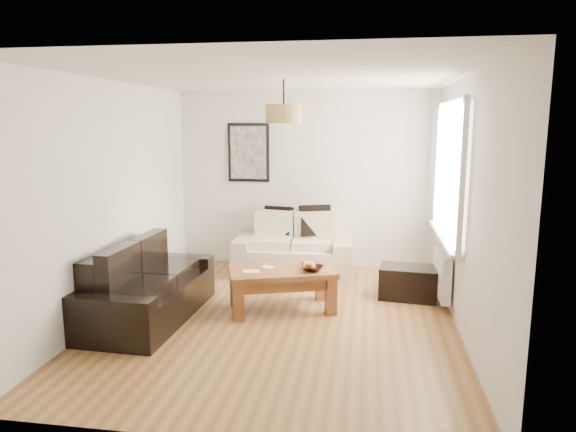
% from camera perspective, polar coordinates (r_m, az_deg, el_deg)
% --- Properties ---
extents(floor, '(4.50, 4.50, 0.00)m').
position_cam_1_polar(floor, '(5.80, -0.94, -11.32)').
color(floor, brown).
rests_on(floor, ground).
extents(ceiling, '(3.80, 4.50, 0.00)m').
position_cam_1_polar(ceiling, '(5.42, -1.02, 15.19)').
color(ceiling, white).
rests_on(ceiling, floor).
extents(wall_back, '(3.80, 0.04, 2.60)m').
position_cam_1_polar(wall_back, '(7.67, 1.92, 4.01)').
color(wall_back, silver).
rests_on(wall_back, floor).
extents(wall_front, '(3.80, 0.04, 2.60)m').
position_cam_1_polar(wall_front, '(3.31, -7.70, -4.42)').
color(wall_front, silver).
rests_on(wall_front, floor).
extents(wall_left, '(0.04, 4.50, 2.60)m').
position_cam_1_polar(wall_left, '(6.08, -18.92, 1.82)').
color(wall_left, silver).
rests_on(wall_left, floor).
extents(wall_right, '(0.04, 4.50, 2.60)m').
position_cam_1_polar(wall_right, '(5.47, 19.04, 0.92)').
color(wall_right, silver).
rests_on(wall_right, floor).
extents(window_bay, '(0.14, 1.90, 1.60)m').
position_cam_1_polar(window_bay, '(6.21, 17.58, 4.85)').
color(window_bay, white).
rests_on(window_bay, wall_right).
extents(radiator, '(0.10, 0.90, 0.52)m').
position_cam_1_polar(radiator, '(6.43, 16.63, -6.02)').
color(radiator, white).
rests_on(radiator, wall_right).
extents(poster, '(0.62, 0.04, 0.87)m').
position_cam_1_polar(poster, '(7.76, -4.38, 7.02)').
color(poster, black).
rests_on(poster, wall_back).
extents(pendant_shade, '(0.40, 0.40, 0.20)m').
position_cam_1_polar(pendant_shade, '(5.69, -0.48, 11.23)').
color(pendant_shade, tan).
rests_on(pendant_shade, ceiling).
extents(loveseat_cream, '(1.68, 0.96, 0.81)m').
position_cam_1_polar(loveseat_cream, '(7.38, 0.56, -3.28)').
color(loveseat_cream, '#BCB697').
rests_on(loveseat_cream, floor).
extents(sofa_leather, '(0.95, 1.84, 0.78)m').
position_cam_1_polar(sofa_leather, '(5.91, -15.16, -7.24)').
color(sofa_leather, black).
rests_on(sofa_leather, floor).
extents(coffee_table, '(1.34, 1.00, 0.49)m').
position_cam_1_polar(coffee_table, '(5.99, -0.69, -8.13)').
color(coffee_table, brown).
rests_on(coffee_table, floor).
extents(ottoman, '(0.74, 0.52, 0.39)m').
position_cam_1_polar(ottoman, '(6.57, 13.17, -7.17)').
color(ottoman, black).
rests_on(ottoman, floor).
extents(cushion_left, '(0.43, 0.20, 0.41)m').
position_cam_1_polar(cushion_left, '(7.54, -1.11, -0.51)').
color(cushion_left, black).
rests_on(cushion_left, loveseat_cream).
extents(cushion_right, '(0.47, 0.28, 0.45)m').
position_cam_1_polar(cushion_right, '(7.46, 3.05, -0.51)').
color(cushion_right, black).
rests_on(cushion_right, loveseat_cream).
extents(fruit_bowl, '(0.28, 0.28, 0.06)m').
position_cam_1_polar(fruit_bowl, '(5.85, 2.80, -5.82)').
color(fruit_bowl, black).
rests_on(fruit_bowl, coffee_table).
extents(orange_a, '(0.10, 0.10, 0.08)m').
position_cam_1_polar(orange_a, '(5.93, 2.46, -5.46)').
color(orange_a, orange).
rests_on(orange_a, fruit_bowl).
extents(orange_b, '(0.09, 0.09, 0.08)m').
position_cam_1_polar(orange_b, '(5.91, 2.67, -5.52)').
color(orange_b, '#F95A15').
rests_on(orange_b, fruit_bowl).
extents(orange_c, '(0.09, 0.09, 0.07)m').
position_cam_1_polar(orange_c, '(5.97, 1.84, -5.35)').
color(orange_c, orange).
rests_on(orange_c, fruit_bowl).
extents(papers, '(0.19, 0.14, 0.01)m').
position_cam_1_polar(papers, '(5.84, -4.09, -6.13)').
color(papers, white).
rests_on(papers, coffee_table).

